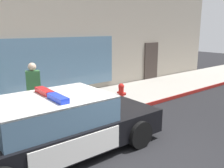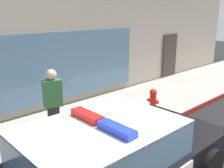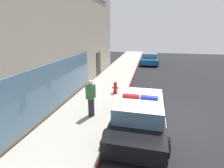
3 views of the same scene
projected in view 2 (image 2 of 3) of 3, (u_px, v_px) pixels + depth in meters
name	position (u px, v px, depth m)	size (l,w,h in m)	color
sidewalk	(83.00, 125.00, 7.19)	(48.00, 2.97, 0.15)	#A39E93
curb_red_paint	(121.00, 144.00, 6.14)	(28.80, 0.04, 0.14)	maroon
police_cruiser	(108.00, 162.00, 4.33)	(4.87, 2.20, 1.49)	black
fire_hydrant	(153.00, 101.00, 7.83)	(0.34, 0.39, 0.73)	red
pedestrian_on_sidewalk	(53.00, 105.00, 5.98)	(0.46, 0.36, 1.71)	#23232D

